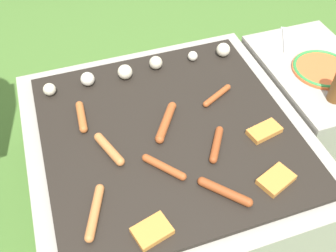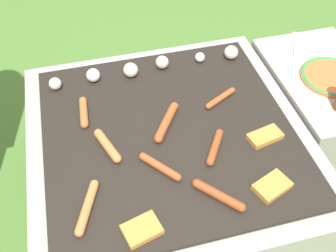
% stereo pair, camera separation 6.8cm
% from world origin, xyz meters
% --- Properties ---
extents(ground_plane, '(14.00, 14.00, 0.00)m').
position_xyz_m(ground_plane, '(0.00, 0.00, 0.00)').
color(ground_plane, '#47702D').
extents(grill, '(0.97, 0.97, 0.37)m').
position_xyz_m(grill, '(0.00, 0.00, 0.18)').
color(grill, '#9E998E').
rests_on(grill, ground_plane).
extents(side_ledge, '(0.40, 0.60, 0.37)m').
position_xyz_m(side_ledge, '(0.69, 0.13, 0.18)').
color(side_ledge, '#9E998E').
rests_on(side_ledge, ground_plane).
extents(sausage_front_left, '(0.12, 0.17, 0.03)m').
position_xyz_m(sausage_front_left, '(0.00, 0.02, 0.38)').
color(sausage_front_left, '#A34C23').
rests_on(sausage_front_left, grill).
extents(sausage_back_left, '(0.11, 0.13, 0.03)m').
position_xyz_m(sausage_back_left, '(-0.07, -0.16, 0.38)').
color(sausage_back_left, '#A34C23').
rests_on(sausage_back_left, grill).
extents(sausage_back_center, '(0.07, 0.15, 0.03)m').
position_xyz_m(sausage_back_center, '(-0.21, -0.03, 0.38)').
color(sausage_back_center, '#C6753D').
rests_on(sausage_back_center, grill).
extents(sausage_back_right, '(0.10, 0.14, 0.03)m').
position_xyz_m(sausage_back_right, '(0.13, -0.12, 0.38)').
color(sausage_back_right, '#93421E').
rests_on(sausage_back_right, grill).
extents(sausage_front_right, '(0.14, 0.08, 0.02)m').
position_xyz_m(sausage_front_right, '(0.23, 0.10, 0.38)').
color(sausage_front_right, '#A34C23').
rests_on(sausage_front_right, grill).
extents(sausage_mid_left, '(0.09, 0.18, 0.03)m').
position_xyz_m(sausage_mid_left, '(-0.31, -0.25, 0.38)').
color(sausage_mid_left, '#C6753D').
rests_on(sausage_mid_left, grill).
extents(sausage_front_center, '(0.04, 0.15, 0.03)m').
position_xyz_m(sausage_front_center, '(-0.27, 0.15, 0.38)').
color(sausage_front_center, '#B7602D').
rests_on(sausage_front_center, grill).
extents(sausage_mid_right, '(0.13, 0.14, 0.03)m').
position_xyz_m(sausage_mid_right, '(0.08, -0.30, 0.38)').
color(sausage_mid_right, '#93421E').
rests_on(sausage_mid_right, grill).
extents(bread_slice_right, '(0.13, 0.08, 0.02)m').
position_xyz_m(bread_slice_right, '(0.31, -0.12, 0.38)').
color(bread_slice_right, '#D18438').
rests_on(bread_slice_right, grill).
extents(bread_slice_center, '(0.12, 0.10, 0.02)m').
position_xyz_m(bread_slice_center, '(-0.17, -0.35, 0.38)').
color(bread_slice_center, '#D18438').
rests_on(bread_slice_center, grill).
extents(bread_slice_left, '(0.13, 0.11, 0.02)m').
position_xyz_m(bread_slice_left, '(0.25, -0.31, 0.38)').
color(bread_slice_left, '#D18438').
rests_on(bread_slice_left, grill).
extents(mushroom_row, '(0.77, 0.07, 0.06)m').
position_xyz_m(mushroom_row, '(0.01, 0.33, 0.40)').
color(mushroom_row, beige).
rests_on(mushroom_row, grill).
extents(plate_colorful, '(0.24, 0.24, 0.02)m').
position_xyz_m(plate_colorful, '(0.69, 0.11, 0.38)').
color(plate_colorful, orange).
rests_on(plate_colorful, side_ledge).
extents(fork_utensil, '(0.10, 0.17, 0.01)m').
position_xyz_m(fork_utensil, '(0.66, 0.35, 0.37)').
color(fork_utensil, silver).
rests_on(fork_utensil, side_ledge).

